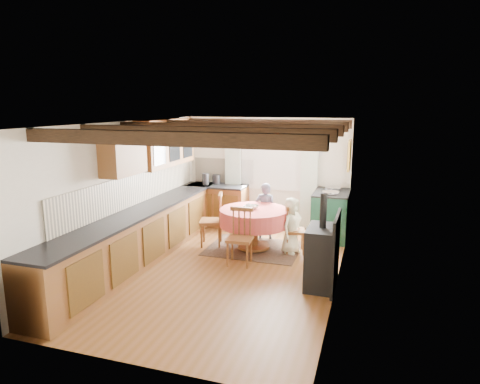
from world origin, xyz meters
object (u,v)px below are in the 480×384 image
(child_far, at_px, (265,211))
(chair_left, at_px, (211,219))
(dining_table, at_px, (254,229))
(child_right, at_px, (291,226))
(cast_iron_stove, at_px, (322,241))
(chair_near, at_px, (239,237))
(chair_right, at_px, (295,229))
(cup, at_px, (248,206))
(aga_range, at_px, (331,214))

(child_far, bearing_deg, chair_left, 29.50)
(dining_table, xyz_separation_m, child_right, (0.71, -0.00, 0.13))
(dining_table, xyz_separation_m, cast_iron_stove, (1.41, -1.31, 0.33))
(dining_table, bearing_deg, chair_left, -177.22)
(dining_table, height_order, chair_near, chair_near)
(chair_near, relative_size, chair_right, 1.09)
(chair_near, relative_size, child_right, 0.93)
(chair_right, relative_size, cup, 9.01)
(cast_iron_stove, height_order, cup, cast_iron_stove)
(chair_near, distance_m, chair_left, 1.14)
(chair_left, height_order, cast_iron_stove, cast_iron_stove)
(chair_near, xyz_separation_m, cast_iron_stove, (1.43, -0.48, 0.23))
(cast_iron_stove, bearing_deg, child_right, 118.30)
(child_right, distance_m, cup, 0.87)
(chair_near, bearing_deg, child_far, 83.42)
(child_far, xyz_separation_m, cup, (-0.16, -0.66, 0.24))
(dining_table, height_order, chair_left, chair_left)
(chair_near, bearing_deg, chair_left, 132.15)
(cast_iron_stove, height_order, child_far, cast_iron_stove)
(cup, bearing_deg, chair_left, -176.36)
(chair_left, height_order, chair_right, chair_left)
(child_far, distance_m, child_right, 0.94)
(chair_right, distance_m, aga_range, 1.20)
(aga_range, relative_size, cup, 10.80)
(dining_table, distance_m, chair_left, 0.85)
(chair_near, height_order, cup, chair_near)
(chair_left, bearing_deg, cup, 78.22)
(chair_left, distance_m, cast_iron_stove, 2.59)
(chair_near, bearing_deg, child_right, 44.54)
(dining_table, relative_size, cup, 12.91)
(chair_near, relative_size, aga_range, 0.91)
(chair_left, height_order, child_right, child_right)
(aga_range, distance_m, child_far, 1.34)
(dining_table, relative_size, cast_iron_stove, 0.89)
(aga_range, relative_size, child_right, 1.03)
(aga_range, xyz_separation_m, cast_iron_stove, (0.11, -2.43, 0.22))
(chair_right, bearing_deg, chair_left, 78.43)
(chair_right, height_order, aga_range, aga_range)
(chair_right, relative_size, child_right, 0.86)
(chair_near, distance_m, child_far, 1.50)
(chair_near, distance_m, aga_range, 2.36)
(child_far, xyz_separation_m, child_right, (0.66, -0.67, -0.06))
(child_far, bearing_deg, cast_iron_stove, 115.59)
(chair_left, bearing_deg, aga_range, 103.11)
(chair_left, distance_m, aga_range, 2.44)
(chair_near, xyz_separation_m, aga_range, (1.32, 1.95, 0.01))
(chair_left, height_order, cup, chair_left)
(aga_range, height_order, child_right, child_right)
(child_far, bearing_deg, child_right, 125.64)
(child_far, bearing_deg, chair_right, 130.45)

